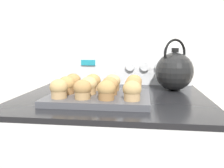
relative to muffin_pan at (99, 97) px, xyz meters
name	(u,v)px	position (x,y,z in m)	size (l,w,h in m)	color
wall_back	(121,32)	(0.04, 0.45, 0.26)	(8.00, 0.05, 2.40)	white
control_panel	(121,65)	(0.04, 0.39, 0.09)	(0.74, 0.07, 0.20)	white
muffin_pan	(99,97)	(0.00, 0.00, 0.00)	(0.37, 0.29, 0.02)	#4C4C51
muffin_r0_c0	(59,89)	(-0.13, -0.08, 0.04)	(0.06, 0.06, 0.07)	tan
muffin_r0_c1	(82,90)	(-0.04, -0.08, 0.04)	(0.06, 0.06, 0.07)	tan
muffin_r0_c2	(108,90)	(0.04, -0.08, 0.04)	(0.06, 0.06, 0.07)	olive
muffin_r0_c3	(132,91)	(0.13, -0.08, 0.04)	(0.06, 0.06, 0.07)	tan
muffin_r1_c0	(67,85)	(-0.12, 0.00, 0.04)	(0.06, 0.06, 0.07)	olive
muffin_r1_c1	(89,86)	(-0.04, 0.00, 0.04)	(0.06, 0.06, 0.07)	tan
muffin_r1_c2	(110,86)	(0.04, 0.00, 0.04)	(0.06, 0.06, 0.07)	olive
muffin_r1_c3	(133,87)	(0.13, 0.00, 0.04)	(0.06, 0.06, 0.07)	olive
muffin_r2_c0	(73,82)	(-0.12, 0.08, 0.04)	(0.06, 0.06, 0.07)	tan
muffin_r2_c1	(93,82)	(-0.04, 0.08, 0.04)	(0.06, 0.06, 0.07)	tan
muffin_r2_c2	(112,83)	(0.04, 0.08, 0.04)	(0.06, 0.06, 0.07)	#A37A4C
muffin_r2_c3	(134,83)	(0.13, 0.08, 0.04)	(0.06, 0.06, 0.07)	tan
tea_kettle	(174,71)	(0.30, 0.24, 0.08)	(0.19, 0.17, 0.23)	black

